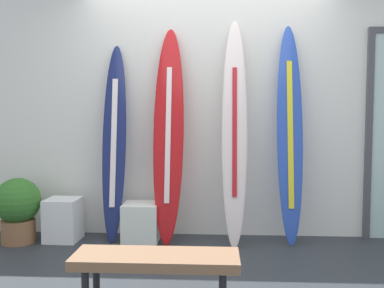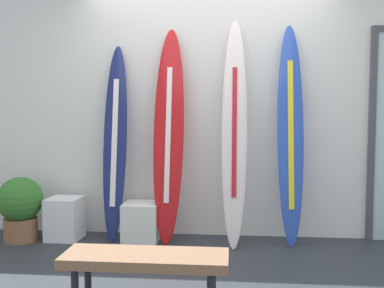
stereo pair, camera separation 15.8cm
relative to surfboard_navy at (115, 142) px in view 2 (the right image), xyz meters
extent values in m
cube|color=#2B3035|center=(0.92, -0.99, -1.00)|extent=(8.00, 8.00, 0.04)
cube|color=silver|center=(0.92, 0.31, 0.42)|extent=(7.20, 0.20, 2.80)
ellipsoid|color=navy|center=(0.00, 0.00, 0.00)|extent=(0.24, 0.38, 1.95)
cube|color=white|center=(0.00, -0.03, 0.00)|extent=(0.05, 0.22, 1.25)
ellipsoid|color=red|center=(0.54, -0.03, 0.08)|extent=(0.31, 0.46, 2.11)
cube|color=white|center=(0.54, -0.06, 0.09)|extent=(0.06, 0.25, 1.31)
cone|color=black|center=(0.54, -0.14, -0.79)|extent=(0.07, 0.09, 0.11)
ellipsoid|color=silver|center=(1.18, -0.07, 0.11)|extent=(0.25, 0.50, 2.18)
cube|color=red|center=(1.18, -0.10, 0.12)|extent=(0.05, 0.26, 1.22)
ellipsoid|color=#2A4DB4|center=(1.72, -0.01, 0.09)|extent=(0.27, 0.37, 2.13)
cube|color=yellow|center=(1.72, -0.03, 0.09)|extent=(0.06, 0.22, 1.41)
cube|color=white|center=(0.27, -0.05, -0.79)|extent=(0.35, 0.35, 0.38)
cube|color=white|center=(-0.50, -0.08, -0.77)|extent=(0.33, 0.33, 0.42)
cube|color=#47474C|center=(2.53, 0.19, 0.05)|extent=(0.06, 0.06, 2.05)
cylinder|color=brown|center=(-0.92, -0.17, -0.86)|extent=(0.32, 0.32, 0.23)
sphere|color=#336F28|center=(-0.92, -0.17, -0.56)|extent=(0.44, 0.44, 0.44)
cube|color=#825F43|center=(0.66, -1.79, -0.57)|extent=(0.99, 0.33, 0.06)
cylinder|color=black|center=(0.26, -1.67, -0.79)|extent=(0.04, 0.04, 0.38)
camera|label=1|loc=(1.02, -4.36, 0.31)|focal=41.83mm
camera|label=2|loc=(1.17, -4.35, 0.31)|focal=41.83mm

